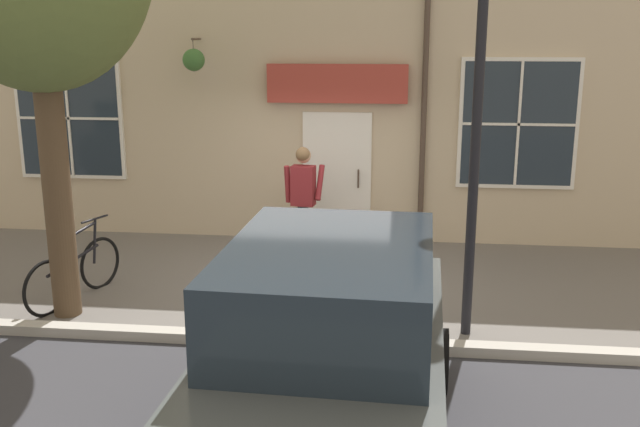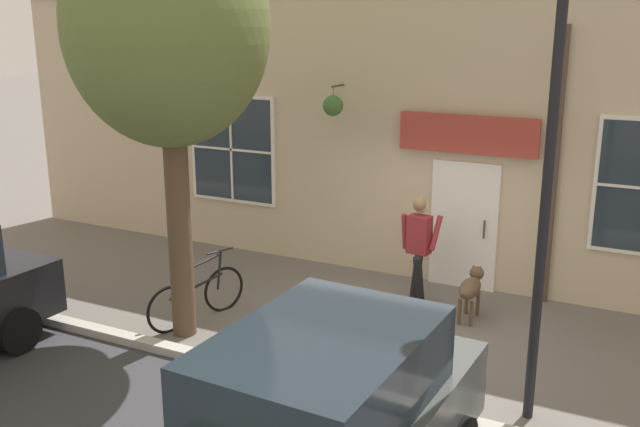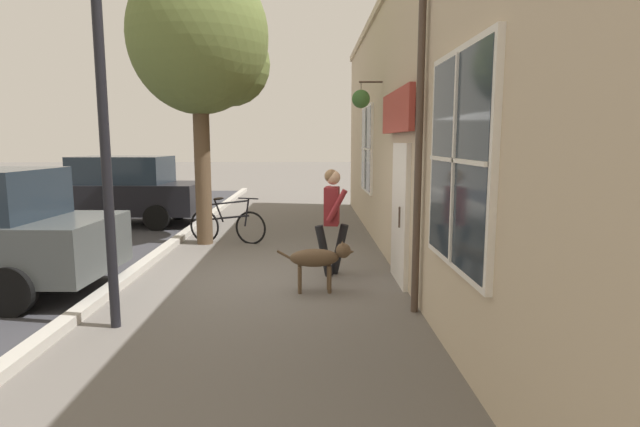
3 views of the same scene
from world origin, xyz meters
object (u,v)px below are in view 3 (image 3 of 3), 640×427
Objects in this scene: parked_car_nearest_curb at (118,190)px; street_lamp at (97,10)px; pedestrian_walking at (332,212)px; street_tree_by_curb at (204,43)px; leaning_bicycle at (227,225)px; dog_on_leash at (319,258)px.

street_lamp reaches higher than parked_car_nearest_curb.
pedestrian_walking is at bearing -139.63° from street_lamp.
pedestrian_walking is at bearing 133.06° from street_tree_by_curb.
leaning_bicycle is 0.39× the size of parked_car_nearest_curb.
dog_on_leash is at bearing 76.06° from pedestrian_walking.
dog_on_leash is 5.48m from street_tree_by_curb.
leaning_bicycle is at bearing -95.98° from street_lamp.
pedestrian_walking is 3.44m from leaning_bicycle.
pedestrian_walking is at bearing 136.16° from parked_car_nearest_curb.
leaning_bicycle is (1.87, -3.55, -0.11)m from dog_on_leash.
pedestrian_walking reaches higher than dog_on_leash.
parked_car_nearest_curb reaches higher than dog_on_leash.
street_lamp is (0.51, 4.86, 3.11)m from leaning_bicycle.
street_tree_by_curb is at bearing 4.95° from leaning_bicycle.
parked_car_nearest_curb is at bearing -69.88° from street_lamp.
street_lamp is at bearing 84.02° from leaning_bicycle.
pedestrian_walking reaches higher than leaning_bicycle.
parked_car_nearest_curb is 8.16m from street_lamp.
parked_car_nearest_curb is at bearing -40.85° from street_tree_by_curb.
street_lamp is (2.60, 2.21, 2.47)m from pedestrian_walking.
parked_car_nearest_curb is at bearing -43.84° from pedestrian_walking.
street_lamp reaches higher than pedestrian_walking.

